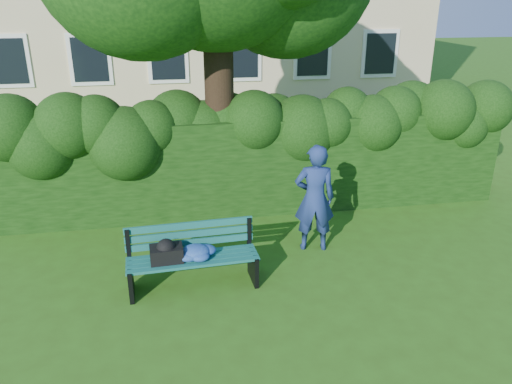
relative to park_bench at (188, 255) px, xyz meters
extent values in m
plane|color=#2F5515|center=(1.15, 0.47, -0.50)|extent=(80.00, 80.00, 0.00)
cube|color=white|center=(-4.85, 10.45, 1.50)|extent=(1.30, 0.08, 1.60)
cube|color=black|center=(-4.85, 10.41, 1.50)|extent=(1.05, 0.04, 1.35)
cube|color=white|center=(-2.45, 10.45, 1.50)|extent=(1.30, 0.08, 1.60)
cube|color=black|center=(-2.45, 10.41, 1.50)|extent=(1.05, 0.04, 1.35)
cube|color=white|center=(-0.05, 10.45, 1.50)|extent=(1.30, 0.08, 1.60)
cube|color=black|center=(-0.05, 10.41, 1.50)|extent=(1.05, 0.04, 1.35)
cube|color=white|center=(2.35, 10.45, 1.50)|extent=(1.30, 0.08, 1.60)
cube|color=black|center=(2.35, 10.41, 1.50)|extent=(1.05, 0.04, 1.35)
cube|color=white|center=(4.75, 10.45, 1.50)|extent=(1.30, 0.08, 1.60)
cube|color=black|center=(4.75, 10.41, 1.50)|extent=(1.05, 0.04, 1.35)
cube|color=white|center=(7.15, 10.45, 1.50)|extent=(1.30, 0.08, 1.60)
cube|color=black|center=(7.15, 10.41, 1.50)|extent=(1.05, 0.04, 1.35)
cube|color=black|center=(1.15, 2.67, 0.40)|extent=(10.00, 1.00, 1.80)
cylinder|color=black|center=(0.78, 2.70, 1.86)|extent=(0.52, 0.52, 4.72)
cube|color=#0D423D|center=(0.07, -0.22, -0.05)|extent=(1.82, 0.20, 0.04)
cube|color=#0D423D|center=(0.06, -0.10, -0.05)|extent=(1.82, 0.20, 0.04)
cube|color=#0D423D|center=(0.06, 0.02, -0.05)|extent=(1.82, 0.20, 0.04)
cube|color=#0D423D|center=(0.05, 0.14, -0.05)|extent=(1.82, 0.20, 0.04)
cube|color=#0D423D|center=(0.05, 0.22, 0.08)|extent=(1.82, 0.13, 0.10)
cube|color=#0D423D|center=(0.05, 0.23, 0.21)|extent=(1.82, 0.13, 0.10)
cube|color=#0D423D|center=(0.05, 0.24, 0.34)|extent=(1.82, 0.13, 0.10)
cube|color=black|center=(-0.80, -0.08, -0.28)|extent=(0.09, 0.50, 0.44)
cube|color=black|center=(-0.81, 0.18, 0.15)|extent=(0.06, 0.06, 0.45)
cube|color=black|center=(-0.80, -0.13, -0.06)|extent=(0.08, 0.42, 0.05)
cube|color=black|center=(0.92, 0.01, -0.28)|extent=(0.09, 0.50, 0.44)
cube|color=black|center=(0.91, 0.27, 0.15)|extent=(0.06, 0.06, 0.45)
cube|color=black|center=(0.92, -0.04, -0.06)|extent=(0.08, 0.42, 0.05)
cube|color=white|center=(-0.17, -0.10, -0.02)|extent=(0.19, 0.14, 0.02)
cube|color=black|center=(-0.29, -0.06, 0.08)|extent=(0.46, 0.32, 0.21)
imported|color=navy|center=(2.05, 0.81, 0.38)|extent=(0.70, 0.52, 1.76)
camera|label=1|loc=(-0.14, -6.21, 3.37)|focal=35.00mm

